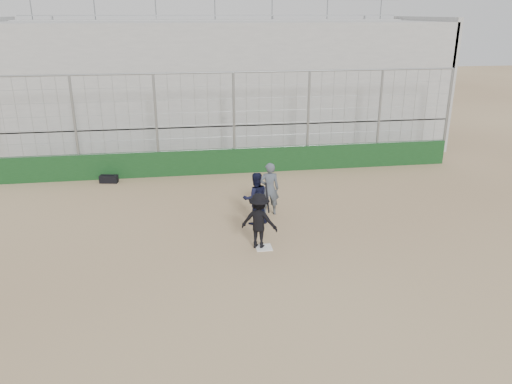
{
  "coord_description": "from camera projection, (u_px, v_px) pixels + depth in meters",
  "views": [
    {
      "loc": [
        -2.14,
        -12.27,
        6.14
      ],
      "look_at": [
        0.0,
        1.4,
        1.15
      ],
      "focal_mm": 35.0,
      "sensor_mm": 36.0,
      "label": 1
    }
  ],
  "objects": [
    {
      "name": "backstop",
      "position": [
        234.0,
        150.0,
        19.98
      ],
      "size": [
        18.1,
        0.25,
        4.04
      ],
      "color": "#113616",
      "rests_on": "ground"
    },
    {
      "name": "bleachers",
      "position": [
        222.0,
        84.0,
        23.91
      ],
      "size": [
        20.25,
        6.7,
        6.98
      ],
      "color": "#999999",
      "rests_on": "ground"
    },
    {
      "name": "umpire",
      "position": [
        269.0,
        191.0,
        15.88
      ],
      "size": [
        0.65,
        0.44,
        1.55
      ],
      "primitive_type": "imported",
      "rotation": [
        0.0,
        0.0,
        3.09
      ],
      "color": "#48515C",
      "rests_on": "ground"
    },
    {
      "name": "ground",
      "position": [
        264.0,
        248.0,
        13.8
      ],
      "size": [
        90.0,
        90.0,
        0.0
      ],
      "primitive_type": "plane",
      "color": "olive",
      "rests_on": "ground"
    },
    {
      "name": "equipment_bag",
      "position": [
        109.0,
        179.0,
        19.05
      ],
      "size": [
        0.72,
        0.42,
        0.33
      ],
      "color": "black",
      "rests_on": "ground"
    },
    {
      "name": "home_plate",
      "position": [
        264.0,
        248.0,
        13.8
      ],
      "size": [
        0.44,
        0.44,
        0.02
      ],
      "primitive_type": "cube",
      "color": "white",
      "rests_on": "ground"
    },
    {
      "name": "batter_at_plate",
      "position": [
        259.0,
        221.0,
        13.61
      ],
      "size": [
        1.16,
        0.95,
        1.74
      ],
      "color": "black",
      "rests_on": "ground"
    },
    {
      "name": "catcher_crouched",
      "position": [
        256.0,
        207.0,
        15.21
      ],
      "size": [
        0.89,
        0.75,
        1.12
      ],
      "color": "black",
      "rests_on": "ground"
    }
  ]
}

